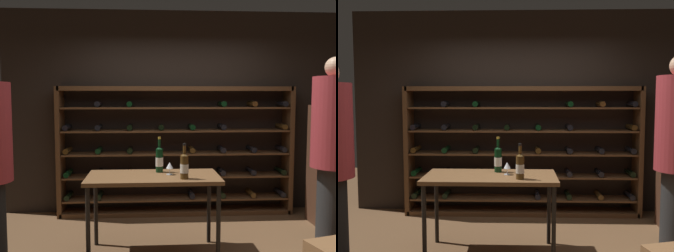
{
  "view_description": "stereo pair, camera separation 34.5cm",
  "coord_description": "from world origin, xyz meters",
  "views": [
    {
      "loc": [
        -0.38,
        -3.48,
        1.64
      ],
      "look_at": [
        -0.16,
        0.25,
        1.34
      ],
      "focal_mm": 38.35,
      "sensor_mm": 36.0,
      "label": 1
    },
    {
      "loc": [
        -0.04,
        -3.49,
        1.64
      ],
      "look_at": [
        -0.16,
        0.25,
        1.34
      ],
      "focal_mm": 38.35,
      "sensor_mm": 36.0,
      "label": 2
    }
  ],
  "objects": [
    {
      "name": "back_wall",
      "position": [
        0.0,
        1.69,
        1.43
      ],
      "size": [
        4.78,
        0.1,
        2.86
      ],
      "primitive_type": "cube",
      "color": "black",
      "rests_on": "ground"
    },
    {
      "name": "wine_glass_stemmed_left",
      "position": [
        -0.14,
        0.2,
        0.93
      ],
      "size": [
        0.07,
        0.07,
        0.13
      ],
      "color": "silver",
      "rests_on": "tasting_table"
    },
    {
      "name": "wine_bottle_red_label",
      "position": [
        -0.25,
        0.33,
        0.98
      ],
      "size": [
        0.08,
        0.08,
        0.38
      ],
      "color": "black",
      "rests_on": "tasting_table"
    },
    {
      "name": "wine_bottle_green_slim",
      "position": [
        -0.01,
        0.0,
        0.96
      ],
      "size": [
        0.08,
        0.08,
        0.35
      ],
      "color": "#4C3314",
      "rests_on": "tasting_table"
    },
    {
      "name": "wine_rack",
      "position": [
        0.04,
        1.48,
        0.88
      ],
      "size": [
        3.25,
        0.32,
        1.79
      ],
      "color": "brown",
      "rests_on": "ground"
    },
    {
      "name": "tasting_table",
      "position": [
        -0.32,
        0.17,
        0.75
      ],
      "size": [
        1.36,
        0.64,
        0.84
      ],
      "color": "brown",
      "rests_on": "ground"
    }
  ]
}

